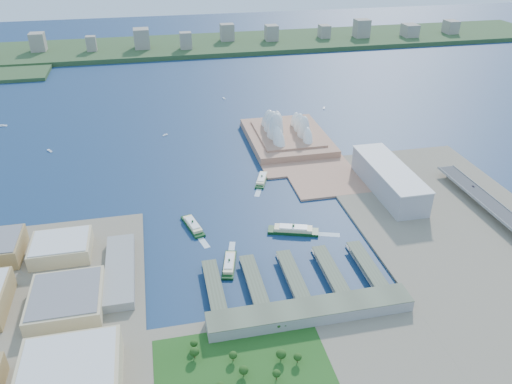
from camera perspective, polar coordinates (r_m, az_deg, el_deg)
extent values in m
plane|color=#0E2243|center=(596.12, 0.89, -5.69)|extent=(3000.00, 3000.00, 0.00)
cube|color=#786F5C|center=(522.04, -24.98, -14.90)|extent=(220.00, 390.00, 3.00)
cube|color=#786F5C|center=(446.40, 7.36, -20.85)|extent=(720.00, 180.00, 3.00)
cube|color=#786F5C|center=(648.48, 23.19, -5.04)|extent=(240.00, 500.00, 3.00)
cube|color=#A6755A|center=(839.06, 4.10, 5.38)|extent=(135.00, 220.00, 3.00)
cube|color=#2D4926|center=(1497.01, -7.87, 16.22)|extent=(2200.00, 260.00, 12.00)
cube|color=#96969C|center=(710.96, 14.93, 1.41)|extent=(45.00, 155.00, 35.00)
cube|color=gray|center=(492.97, 6.27, -13.46)|extent=(200.00, 28.00, 12.00)
imported|color=slate|center=(742.22, 23.57, 0.63)|extent=(1.88, 4.62, 1.34)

